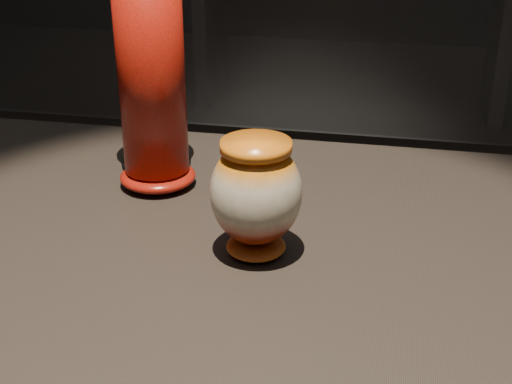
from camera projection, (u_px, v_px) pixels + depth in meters
main_vase at (256, 194)px, 0.94m from camera, size 0.15×0.15×0.17m
tall_vase at (151, 72)px, 1.10m from camera, size 0.15×0.15×0.40m
back_shelf at (352, 0)px, 4.10m from camera, size 2.00×0.60×0.90m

